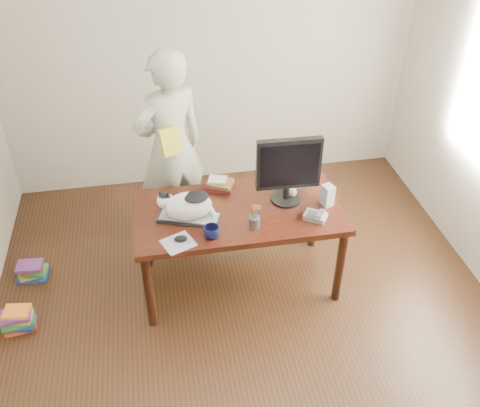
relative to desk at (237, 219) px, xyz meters
The scene contains 18 objects.
room 1.01m from the desk, 90.00° to the right, with size 4.50×4.50×4.50m.
desk is the anchor object (origin of this frame).
keyboard 0.43m from the desk, 162.63° to the right, with size 0.50×0.32×0.03m.
cat 0.50m from the desk, 163.61° to the right, with size 0.45×0.32×0.26m.
monitor 0.60m from the desk, ahead, with size 0.49×0.25×0.55m.
pen_cup 0.37m from the desk, 75.51° to the right, with size 0.10×0.10×0.21m.
mousepad 0.64m from the desk, 142.13° to the right, with size 0.27×0.26×0.00m.
mouse 0.62m from the desk, 142.47° to the right, with size 0.11×0.09×0.04m.
coffee_mug 0.48m from the desk, 124.65° to the right, with size 0.12×0.12×0.09m, color black.
phone 0.64m from the desk, 27.34° to the right, with size 0.20×0.19×0.07m.
speaker 0.73m from the desk, 10.46° to the right, with size 0.10×0.11×0.17m.
baseball 0.48m from the desk, ahead, with size 0.08×0.08×0.08m.
book_stack 0.32m from the desk, 113.04° to the left, with size 0.27×0.24×0.08m.
calculator 0.61m from the desk, 20.38° to the left, with size 0.14×0.18×0.05m.
person 0.89m from the desk, 122.59° to the left, with size 0.64×0.42×1.77m, color silver.
held_book 0.84m from the desk, 130.05° to the left, with size 0.19×0.16×0.23m.
book_pile_a 1.85m from the desk, behind, with size 0.27×0.22×0.18m.
book_pile_b 1.82m from the desk, behind, with size 0.26×0.20×0.15m.
Camera 1 is at (-0.57, -2.60, 3.24)m, focal length 40.00 mm.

